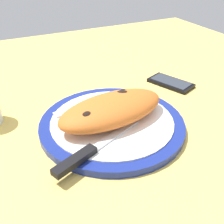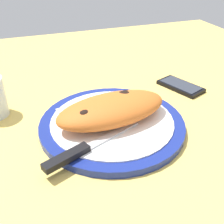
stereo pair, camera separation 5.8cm
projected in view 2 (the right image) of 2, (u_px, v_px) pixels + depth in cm
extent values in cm
cube|color=#DBB756|center=(112.00, 132.00, 60.99)|extent=(150.00, 150.00, 3.00)
cylinder|color=navy|center=(112.00, 124.00, 59.78)|extent=(31.22, 31.22, 1.56)
cylinder|color=white|center=(112.00, 120.00, 59.29)|extent=(26.39, 26.39, 0.30)
ellipsoid|color=#C16023|center=(110.00, 109.00, 57.84)|extent=(25.39, 14.17, 5.29)
ellipsoid|color=black|center=(126.00, 92.00, 60.59)|extent=(2.17, 1.84, 0.67)
ellipsoid|color=black|center=(85.00, 112.00, 53.38)|extent=(2.75, 2.38, 0.82)
ellipsoid|color=black|center=(101.00, 108.00, 54.40)|extent=(1.96, 1.64, 0.63)
ellipsoid|color=black|center=(124.00, 94.00, 59.18)|extent=(3.39, 3.35, 0.99)
cube|color=silver|center=(96.00, 101.00, 65.61)|extent=(11.60, 2.74, 0.40)
cube|color=silver|center=(65.00, 110.00, 62.41)|extent=(4.30, 2.81, 0.40)
cube|color=silver|center=(113.00, 134.00, 54.54)|extent=(12.36, 6.30, 0.40)
cube|color=black|center=(67.00, 157.00, 48.11)|extent=(9.23, 5.33, 1.20)
cube|color=black|center=(181.00, 86.00, 75.86)|extent=(10.07, 13.57, 1.00)
cube|color=#2D333D|center=(181.00, 84.00, 75.55)|extent=(8.69, 11.88, 0.16)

